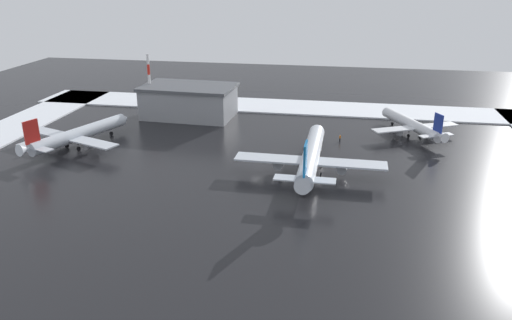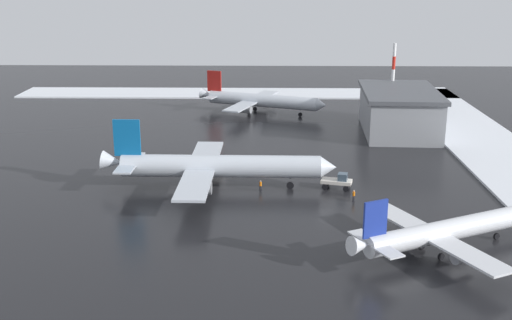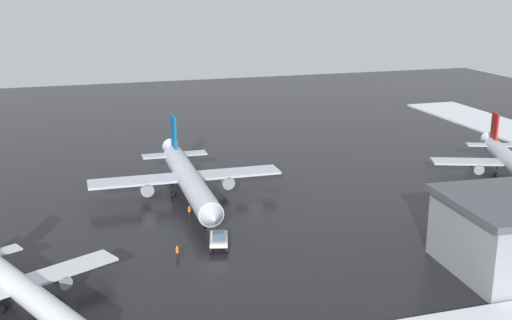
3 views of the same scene
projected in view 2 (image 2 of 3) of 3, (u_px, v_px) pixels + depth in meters
The scene contains 10 objects.
ground_plane at pixel (218, 167), 108.75m from camera, with size 240.00×240.00×0.00m, color black.
snow_bank_right at pixel (237, 93), 172.90m from camera, with size 14.00×116.00×0.40m, color white.
airplane_parked_starboard at pixel (215, 166), 97.41m from camera, with size 29.70×35.93×10.69m.
airplane_parked_portside at pixel (260, 100), 148.84m from camera, with size 25.53×30.21×9.30m.
airplane_far_rear at pixel (444, 231), 75.41m from camera, with size 21.45×25.19×8.05m.
pushback_tug at pixel (338, 181), 97.80m from camera, with size 3.25×5.00×2.50m.
ground_crew_mid_apron at pixel (354, 195), 92.52m from camera, with size 0.36×0.36×1.71m.
ground_crew_beside_wing at pixel (261, 185), 96.75m from camera, with size 0.36×0.36×1.71m.
antenna_mast at pixel (393, 82), 140.75m from camera, with size 0.70×0.70×16.95m.
cargo_hangar at pixel (399, 111), 131.13m from camera, with size 25.76×16.31×8.80m.
Camera 2 is at (-103.74, -8.39, 32.20)m, focal length 45.00 mm.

